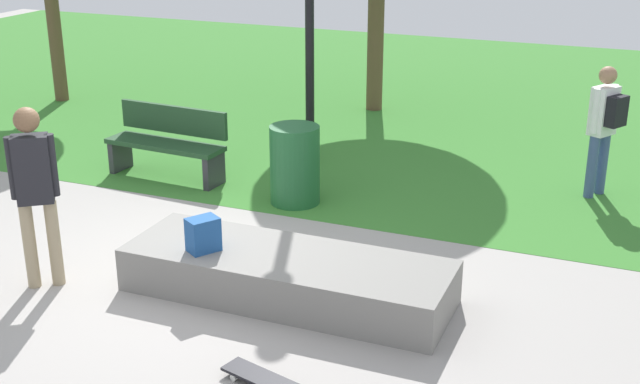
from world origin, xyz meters
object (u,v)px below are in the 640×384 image
Objects in this scene: skater_performing_trick at (35,184)px; skateboard_by_ledge at (268,381)px; backpack_on_ledge at (203,235)px; park_bench_near_lamppost at (168,141)px; pedestrian_with_backpack at (604,121)px; concrete_ledge at (287,276)px; trash_bin at (295,165)px.

skater_performing_trick reaches higher than skateboard_by_ledge.
backpack_on_ledge is 3.36m from park_bench_near_lamppost.
park_bench_near_lamppost is 1.02× the size of pedestrian_with_backpack.
skater_performing_trick is at bearing -79.32° from park_bench_near_lamppost.
backpack_on_ledge is 0.20× the size of pedestrian_with_backpack.
trash_bin reaches higher than concrete_ledge.
skater_performing_trick reaches higher than trash_bin.
park_bench_near_lamppost is at bearing -165.33° from pedestrian_with_backpack.
skateboard_by_ledge is 5.11m from park_bench_near_lamppost.
concrete_ledge is 3.21× the size of trash_bin.
pedestrian_with_backpack is at bearing 44.27° from skater_performing_trick.
skater_performing_trick is 6.43m from pedestrian_with_backpack.
skateboard_by_ledge is (0.49, -1.43, -0.14)m from concrete_ledge.
skater_performing_trick reaches higher than concrete_ledge.
skateboard_by_ledge is 0.52× the size of pedestrian_with_backpack.
park_bench_near_lamppost is (-0.59, 3.13, -0.54)m from skater_performing_trick.
pedestrian_with_backpack is (2.40, 3.83, 0.74)m from concrete_ledge.
skateboard_by_ledge is 0.87× the size of trash_bin.
skateboard_by_ledge is 5.66m from pedestrian_with_backpack.
trash_bin reaches higher than backpack_on_ledge.
concrete_ledge is 9.46× the size of backpack_on_ledge.
concrete_ledge is 4.58m from pedestrian_with_backpack.
park_bench_near_lamppost is at bearing 130.20° from skateboard_by_ledge.
skater_performing_trick is 1.09× the size of pedestrian_with_backpack.
trash_bin is at bearing -143.91° from backpack_on_ledge.
skater_performing_trick is (-2.21, -0.66, 0.81)m from concrete_ledge.
trash_bin is (-0.16, 2.42, -0.10)m from backpack_on_ledge.
concrete_ledge is 0.86m from backpack_on_ledge.
pedestrian_with_backpack is at bearing 14.67° from park_bench_near_lamppost.
skater_performing_trick is 2.11× the size of skateboard_by_ledge.
backpack_on_ledge is at bearing -86.22° from trash_bin.
concrete_ledge is at bearing 137.06° from backpack_on_ledge.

